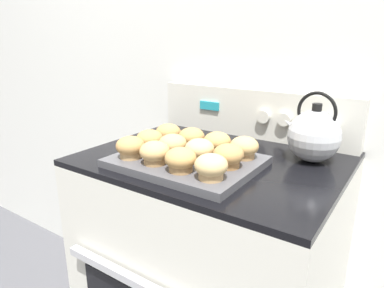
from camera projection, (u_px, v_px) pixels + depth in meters
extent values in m
cube|color=silver|center=(262.00, 62.00, 1.24)|extent=(8.00, 0.05, 2.40)
cube|color=silver|center=(212.00, 283.00, 1.20)|extent=(0.77, 0.61, 0.91)
cube|color=black|center=(214.00, 159.00, 1.07)|extent=(0.77, 0.61, 0.02)
cube|color=silver|center=(253.00, 113.00, 1.26)|extent=(0.75, 0.05, 0.18)
cube|color=teal|center=(209.00, 106.00, 1.32)|extent=(0.08, 0.01, 0.03)
cylinder|color=silver|center=(264.00, 117.00, 1.20)|extent=(0.05, 0.02, 0.05)
cylinder|color=silver|center=(284.00, 119.00, 1.16)|extent=(0.05, 0.02, 0.05)
cylinder|color=silver|center=(307.00, 122.00, 1.12)|extent=(0.05, 0.02, 0.05)
cylinder|color=silver|center=(331.00, 125.00, 1.08)|extent=(0.05, 0.02, 0.05)
cube|color=#4C4C51|center=(187.00, 161.00, 0.98)|extent=(0.40, 0.31, 0.02)
cylinder|color=tan|center=(131.00, 153.00, 0.98)|extent=(0.06, 0.06, 0.03)
ellipsoid|color=#B2844C|center=(130.00, 146.00, 0.97)|extent=(0.08, 0.08, 0.06)
cylinder|color=#A37A4C|center=(155.00, 159.00, 0.93)|extent=(0.06, 0.06, 0.03)
ellipsoid|color=tan|center=(155.00, 151.00, 0.93)|extent=(0.08, 0.08, 0.06)
cylinder|color=#A37A4C|center=(181.00, 166.00, 0.88)|extent=(0.06, 0.06, 0.03)
ellipsoid|color=tan|center=(181.00, 158.00, 0.87)|extent=(0.08, 0.08, 0.06)
cylinder|color=tan|center=(211.00, 174.00, 0.83)|extent=(0.06, 0.06, 0.03)
ellipsoid|color=tan|center=(211.00, 165.00, 0.83)|extent=(0.08, 0.08, 0.06)
cylinder|color=tan|center=(150.00, 146.00, 1.05)|extent=(0.06, 0.06, 0.03)
ellipsoid|color=#B2844C|center=(150.00, 139.00, 1.04)|extent=(0.08, 0.08, 0.06)
cylinder|color=tan|center=(173.00, 151.00, 1.00)|extent=(0.06, 0.06, 0.03)
ellipsoid|color=tan|center=(173.00, 144.00, 0.99)|extent=(0.08, 0.08, 0.06)
cylinder|color=tan|center=(199.00, 156.00, 0.96)|extent=(0.06, 0.06, 0.03)
ellipsoid|color=tan|center=(199.00, 149.00, 0.95)|extent=(0.08, 0.08, 0.06)
cylinder|color=olive|center=(228.00, 162.00, 0.91)|extent=(0.06, 0.06, 0.03)
ellipsoid|color=#B2844C|center=(228.00, 154.00, 0.90)|extent=(0.08, 0.08, 0.06)
cylinder|color=tan|center=(168.00, 139.00, 1.12)|extent=(0.06, 0.06, 0.03)
ellipsoid|color=#B2844C|center=(168.00, 132.00, 1.12)|extent=(0.08, 0.08, 0.06)
cylinder|color=tan|center=(191.00, 143.00, 1.07)|extent=(0.06, 0.06, 0.03)
ellipsoid|color=#B2844C|center=(191.00, 136.00, 1.07)|extent=(0.08, 0.08, 0.06)
cylinder|color=tan|center=(217.00, 148.00, 1.02)|extent=(0.06, 0.06, 0.03)
ellipsoid|color=tan|center=(217.00, 141.00, 1.02)|extent=(0.08, 0.08, 0.06)
cylinder|color=#A37A4C|center=(244.00, 154.00, 0.98)|extent=(0.06, 0.06, 0.03)
ellipsoid|color=tan|center=(244.00, 146.00, 0.97)|extent=(0.08, 0.08, 0.06)
sphere|color=silver|center=(314.00, 136.00, 1.00)|extent=(0.15, 0.15, 0.15)
cylinder|color=black|center=(317.00, 107.00, 0.97)|extent=(0.03, 0.03, 0.02)
cone|color=silver|center=(292.00, 126.00, 1.04)|extent=(0.07, 0.04, 0.06)
torus|color=black|center=(317.00, 112.00, 0.98)|extent=(0.12, 0.03, 0.12)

